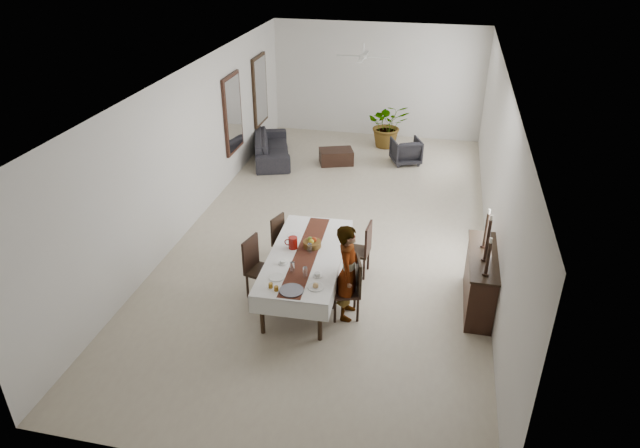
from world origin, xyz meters
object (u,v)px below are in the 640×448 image
at_px(sideboard_body, 480,281).
at_px(sofa, 272,147).
at_px(woman, 348,272).
at_px(red_pitcher, 293,243).
at_px(dining_table_top, 306,256).

height_order(sideboard_body, sofa, sideboard_body).
xyz_separation_m(woman, sideboard_body, (2.07, 0.72, -0.35)).
bearing_deg(sideboard_body, sofa, 133.25).
bearing_deg(red_pitcher, woman, -29.41).
bearing_deg(sofa, red_pitcher, -178.01).
relative_size(dining_table_top, sofa, 1.10).
relative_size(red_pitcher, sideboard_body, 0.13).
relative_size(dining_table_top, red_pitcher, 12.00).
xyz_separation_m(red_pitcher, sofa, (-2.09, 5.66, -0.56)).
distance_m(sideboard_body, sofa, 7.61).
xyz_separation_m(dining_table_top, sideboard_body, (2.86, 0.27, -0.27)).
relative_size(dining_table_top, sideboard_body, 1.57).
bearing_deg(woman, sofa, 25.90).
bearing_deg(sideboard_body, dining_table_top, -174.65).
bearing_deg(sofa, sideboard_body, -155.03).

